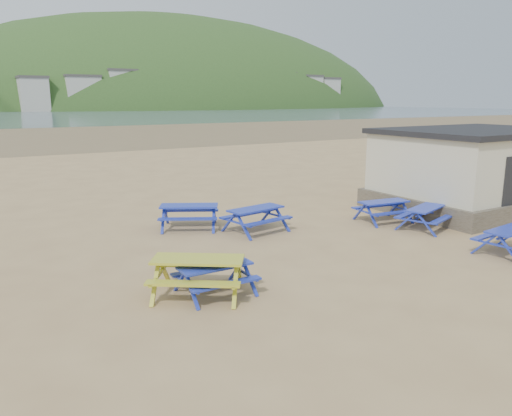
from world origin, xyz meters
TOP-DOWN VIEW (x-y plane):
  - ground at (0.00, 0.00)m, footprint 400.00×400.00m
  - wet_sand at (0.00, 55.00)m, footprint 400.00×400.00m
  - picnic_table_blue_a at (1.05, 2.29)m, footprint 2.12×1.82m
  - picnic_table_blue_b at (-0.66, 3.82)m, footprint 2.43×2.28m
  - picnic_table_blue_c at (5.65, 1.10)m, footprint 1.96×1.66m
  - picnic_table_blue_d at (-2.53, -1.84)m, footprint 1.65×1.34m
  - picnic_table_blue_e at (5.89, -3.54)m, footprint 1.92×1.61m
  - picnic_table_blue_f at (6.09, -0.38)m, footprint 2.14×1.92m
  - picnic_table_yellow at (-2.87, -1.66)m, footprint 2.58×2.48m
  - amenity_block at (10.50, 1.00)m, footprint 7.40×5.40m
  - headland_town at (90.00, 229.68)m, footprint 264.00×144.00m

SIDE VIEW (x-z plane):
  - headland_town at x=90.00m, z-range -63.91..44.09m
  - ground at x=0.00m, z-range 0.00..0.00m
  - wet_sand at x=0.00m, z-range 0.00..0.00m
  - picnic_table_blue_d at x=-2.53m, z-range 0.00..0.69m
  - picnic_table_blue_e at x=5.89m, z-range 0.00..0.75m
  - picnic_table_blue_c at x=5.65m, z-range 0.00..0.75m
  - picnic_table_blue_f at x=6.09m, z-range 0.00..0.75m
  - picnic_table_blue_a at x=1.05m, z-range 0.00..0.80m
  - picnic_table_blue_b at x=-0.66m, z-range 0.00..0.81m
  - picnic_table_yellow at x=-2.87m, z-range 0.00..0.85m
  - amenity_block at x=10.50m, z-range -0.01..3.14m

